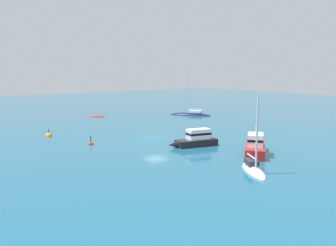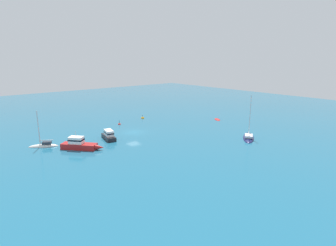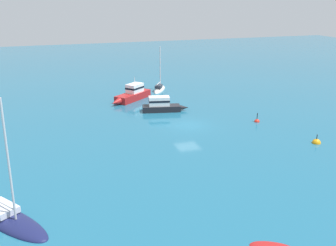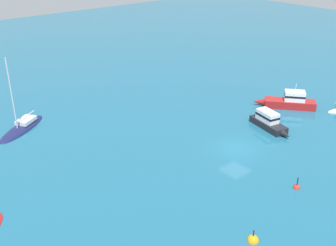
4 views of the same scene
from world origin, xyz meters
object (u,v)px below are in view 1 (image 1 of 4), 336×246
(channel_buoy, at_px, (49,136))
(mooring_buoy, at_px, (91,144))
(yacht, at_px, (191,115))
(tender, at_px, (97,117))
(cabin_cruiser, at_px, (255,146))
(motor_cruiser, at_px, (196,139))
(sailboat, at_px, (254,170))

(channel_buoy, bearing_deg, mooring_buoy, 103.48)
(yacht, xyz_separation_m, tender, (14.27, -7.88, -0.10))
(tender, bearing_deg, cabin_cruiser, -55.34)
(cabin_cruiser, bearing_deg, channel_buoy, 80.13)
(cabin_cruiser, bearing_deg, mooring_buoy, 87.74)
(cabin_cruiser, distance_m, motor_cruiser, 6.82)
(cabin_cruiser, xyz_separation_m, mooring_buoy, (10.92, -13.98, -0.78))
(yacht, bearing_deg, motor_cruiser, 106.81)
(tender, relative_size, mooring_buoy, 2.33)
(mooring_buoy, bearing_deg, yacht, -152.44)
(yacht, distance_m, motor_cruiser, 26.80)
(motor_cruiser, relative_size, channel_buoy, 4.45)
(cabin_cruiser, xyz_separation_m, tender, (-0.42, -35.23, -0.79))
(mooring_buoy, bearing_deg, sailboat, 107.21)
(cabin_cruiser, bearing_deg, yacht, 21.49)
(sailboat, bearing_deg, yacht, 178.43)
(channel_buoy, bearing_deg, sailboat, 106.11)
(channel_buoy, bearing_deg, yacht, -168.63)
(tender, bearing_deg, motor_cruiser, -59.67)
(sailboat, height_order, cabin_cruiser, sailboat)
(sailboat, relative_size, channel_buoy, 5.28)
(motor_cruiser, distance_m, channel_buoy, 18.72)
(motor_cruiser, relative_size, mooring_buoy, 4.40)
(tender, xyz_separation_m, channel_buoy, (13.23, 13.41, 0.00))
(motor_cruiser, height_order, mooring_buoy, motor_cruiser)
(yacht, relative_size, channel_buoy, 6.65)
(motor_cruiser, bearing_deg, cabin_cruiser, 119.97)
(mooring_buoy, bearing_deg, tender, -118.11)
(sailboat, distance_m, channel_buoy, 27.27)
(yacht, xyz_separation_m, mooring_buoy, (25.62, 13.37, -0.09))
(cabin_cruiser, bearing_deg, motor_cruiser, 67.70)
(sailboat, distance_m, motor_cruiser, 11.32)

